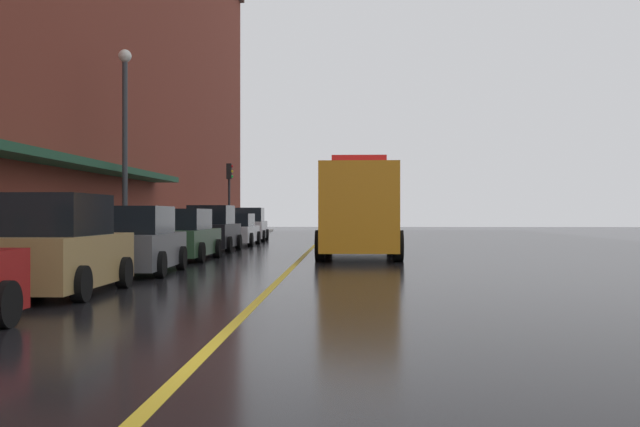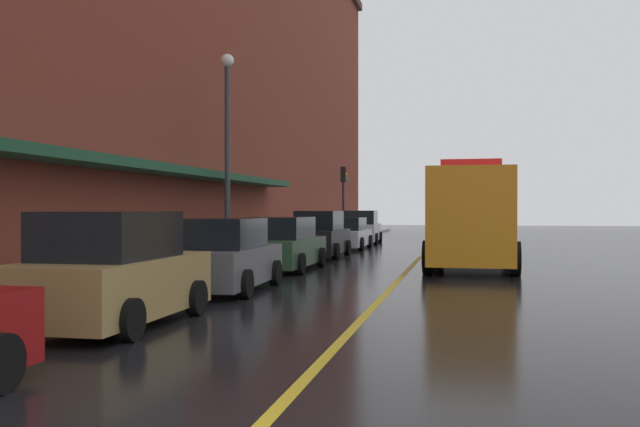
# 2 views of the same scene
# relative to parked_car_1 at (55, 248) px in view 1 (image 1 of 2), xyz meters

# --- Properties ---
(ground_plane) EXTENTS (112.00, 112.00, 0.00)m
(ground_plane) POSITION_rel_parked_car_1_xyz_m (3.95, 18.88, -0.88)
(ground_plane) COLOR black
(sidewalk_left) EXTENTS (2.40, 70.00, 0.15)m
(sidewalk_left) POSITION_rel_parked_car_1_xyz_m (-2.25, 18.88, -0.80)
(sidewalk_left) COLOR #ADA8A0
(sidewalk_left) RESTS_ON ground
(lane_center_stripe) EXTENTS (0.16, 70.00, 0.01)m
(lane_center_stripe) POSITION_rel_parked_car_1_xyz_m (3.95, 18.88, -0.88)
(lane_center_stripe) COLOR gold
(lane_center_stripe) RESTS_ON ground
(parked_car_1) EXTENTS (2.08, 4.19, 1.90)m
(parked_car_1) POSITION_rel_parked_car_1_xyz_m (0.00, 0.00, 0.00)
(parked_car_1) COLOR #A5844C
(parked_car_1) RESTS_ON ground
(parked_car_2) EXTENTS (2.16, 4.43, 1.72)m
(parked_car_2) POSITION_rel_parked_car_1_xyz_m (0.11, 5.09, -0.07)
(parked_car_2) COLOR #595B60
(parked_car_2) RESTS_ON ground
(parked_car_3) EXTENTS (2.12, 4.74, 1.69)m
(parked_car_3) POSITION_rel_parked_car_1_xyz_m (0.02, 10.92, -0.08)
(parked_car_3) COLOR #2D5133
(parked_car_3) RESTS_ON ground
(parked_car_4) EXTENTS (2.03, 4.12, 1.87)m
(parked_car_4) POSITION_rel_parked_car_1_xyz_m (-0.01, 16.99, -0.01)
(parked_car_4) COLOR black
(parked_car_4) RESTS_ON ground
(parked_car_5) EXTENTS (2.06, 4.63, 1.54)m
(parked_car_5) POSITION_rel_parked_car_1_xyz_m (0.10, 22.82, -0.15)
(parked_car_5) COLOR silver
(parked_car_5) RESTS_ON ground
(parked_car_6) EXTENTS (2.16, 4.29, 1.86)m
(parked_car_6) POSITION_rel_parked_car_1_xyz_m (0.01, 28.38, -0.02)
(parked_car_6) COLOR silver
(parked_car_6) RESTS_ON ground
(utility_truck) EXTENTS (2.96, 9.09, 3.40)m
(utility_truck) POSITION_rel_parked_car_1_xyz_m (5.96, 13.64, 0.75)
(utility_truck) COLOR orange
(utility_truck) RESTS_ON ground
(parking_meter_1) EXTENTS (0.14, 0.18, 1.33)m
(parking_meter_1) POSITION_rel_parked_car_1_xyz_m (-1.40, 24.46, 0.18)
(parking_meter_1) COLOR #4C4C51
(parking_meter_1) RESTS_ON sidewalk_left
(street_lamp_left) EXTENTS (0.44, 0.44, 6.94)m
(street_lamp_left) POSITION_rel_parked_car_1_xyz_m (-2.00, 11.40, 3.52)
(street_lamp_left) COLOR #33383D
(street_lamp_left) RESTS_ON sidewalk_left
(traffic_light_near) EXTENTS (0.38, 0.36, 4.30)m
(traffic_light_near) POSITION_rel_parked_car_1_xyz_m (-1.33, 30.15, 2.28)
(traffic_light_near) COLOR #232326
(traffic_light_near) RESTS_ON sidewalk_left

